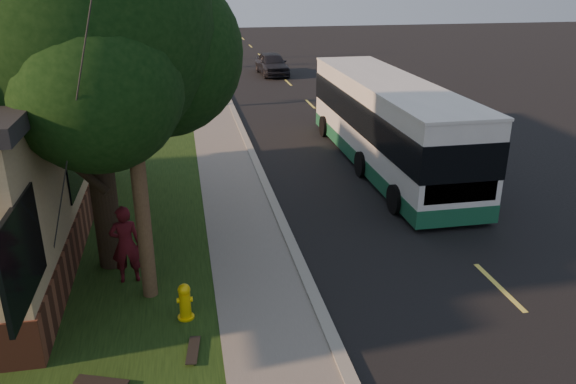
% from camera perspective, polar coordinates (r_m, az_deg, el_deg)
% --- Properties ---
extents(ground, '(120.00, 120.00, 0.00)m').
position_cam_1_polar(ground, '(11.54, 2.98, -11.56)').
color(ground, black).
rests_on(ground, ground).
extents(road, '(8.00, 80.00, 0.01)m').
position_cam_1_polar(road, '(21.35, 7.12, 4.23)').
color(road, black).
rests_on(road, ground).
extents(curb, '(0.25, 80.00, 0.12)m').
position_cam_1_polar(curb, '(20.49, -3.62, 3.78)').
color(curb, gray).
rests_on(curb, ground).
extents(sidewalk, '(2.00, 80.00, 0.08)m').
position_cam_1_polar(sidewalk, '(20.40, -6.41, 3.55)').
color(sidewalk, slate).
rests_on(sidewalk, ground).
extents(grass_verge, '(5.00, 80.00, 0.07)m').
position_cam_1_polar(grass_verge, '(20.47, -16.22, 2.85)').
color(grass_verge, black).
rests_on(grass_verge, ground).
extents(fire_hydrant, '(0.32, 0.32, 0.74)m').
position_cam_1_polar(fire_hydrant, '(11.06, -10.43, -10.89)').
color(fire_hydrant, '#DEBA0B').
rests_on(fire_hydrant, grass_verge).
extents(utility_pole, '(2.86, 3.21, 9.07)m').
position_cam_1_polar(utility_pole, '(10.54, -16.00, 11.64)').
color(utility_pole, '#473321').
rests_on(utility_pole, ground).
extents(leafy_tree, '(6.30, 6.00, 7.80)m').
position_cam_1_polar(leafy_tree, '(12.20, -19.87, 15.02)').
color(leafy_tree, black).
rests_on(leafy_tree, grass_verge).
extents(bare_tree_near, '(1.38, 1.21, 4.31)m').
position_cam_1_polar(bare_tree_near, '(27.71, -13.31, 12.38)').
color(bare_tree_near, black).
rests_on(bare_tree_near, grass_verge).
extents(bare_tree_far, '(1.38, 1.21, 4.03)m').
position_cam_1_polar(bare_tree_far, '(39.61, -12.05, 14.87)').
color(bare_tree_far, black).
rests_on(bare_tree_far, grass_verge).
extents(traffic_signal, '(0.18, 0.22, 5.50)m').
position_cam_1_polar(traffic_signal, '(43.58, -7.33, 17.26)').
color(traffic_signal, '#2D2D30').
rests_on(traffic_signal, ground).
extents(transit_bus, '(2.52, 10.92, 2.96)m').
position_cam_1_polar(transit_bus, '(19.35, 10.05, 7.09)').
color(transit_bus, silver).
rests_on(transit_bus, ground).
extents(skateboarder, '(0.65, 0.45, 1.74)m').
position_cam_1_polar(skateboarder, '(12.33, -16.16, -5.12)').
color(skateboarder, '#4F0F17').
rests_on(skateboarder, grass_verge).
extents(skateboard_main, '(0.29, 0.80, 0.07)m').
position_cam_1_polar(skateboard_main, '(10.31, -9.62, -15.57)').
color(skateboard_main, black).
rests_on(skateboard_main, grass_verge).
extents(skateboard_spare, '(0.90, 0.51, 0.08)m').
position_cam_1_polar(skateboard_spare, '(9.99, -18.42, -17.87)').
color(skateboard_spare, black).
rests_on(skateboard_spare, grass_verge).
extents(distant_car, '(1.88, 4.25, 1.42)m').
position_cam_1_polar(distant_car, '(37.19, -1.64, 12.90)').
color(distant_car, black).
rests_on(distant_car, ground).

